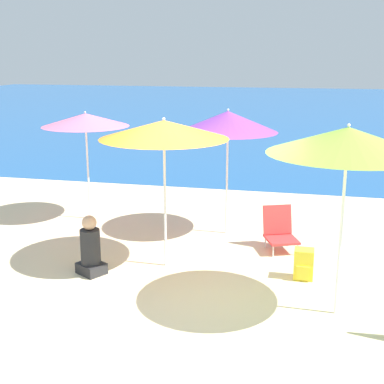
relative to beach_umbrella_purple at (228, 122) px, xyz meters
The scene contains 9 objects.
ground_plane 3.20m from the beach_umbrella_purple, 91.23° to the right, with size 60.00×60.00×0.00m, color beige.
sea_water 23.20m from the beach_umbrella_purple, 90.13° to the left, with size 60.00×40.00×0.01m.
beach_umbrella_purple is the anchor object (origin of this frame).
beach_umbrella_pink 2.75m from the beach_umbrella_purple, behind, with size 1.64×1.64×2.09m.
beach_umbrella_lime 3.30m from the beach_umbrella_purple, 56.22° to the right, with size 1.87×1.87×2.36m.
beach_umbrella_orange 1.83m from the beach_umbrella_purple, 110.58° to the right, with size 1.88×1.88×2.25m.
beach_chair_red 2.03m from the beach_umbrella_purple, 31.72° to the right, with size 0.66×0.72×0.71m.
person_seated_near 3.22m from the beach_umbrella_purple, 125.55° to the right, with size 0.48×0.46×0.89m.
backpack_yellow 2.87m from the beach_umbrella_purple, 51.10° to the right, with size 0.27×0.26×0.44m.
Camera 1 is at (1.51, -6.53, 3.12)m, focal length 50.00 mm.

